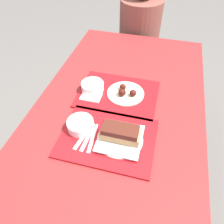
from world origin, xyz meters
TOP-DOWN VIEW (x-y plane):
  - ground_plane at (0.00, 0.00)m, footprint 12.00×12.00m
  - picnic_table at (0.00, 0.00)m, footprint 0.91×1.81m
  - picnic_bench_far at (0.00, 1.13)m, footprint 0.87×0.28m
  - tray_near at (-0.00, -0.16)m, footprint 0.44×0.33m
  - tray_far at (-0.03, 0.16)m, footprint 0.44×0.33m
  - bowl_coleslaw_near at (-0.14, -0.13)m, footprint 0.13×0.13m
  - brisket_sandwich_plate at (0.06, -0.16)m, footprint 0.21×0.21m
  - plastic_fork_near at (-0.09, -0.18)m, footprint 0.03×0.17m
  - plastic_knife_near at (-0.07, -0.18)m, footprint 0.03×0.17m
  - plastic_spoon_near at (-0.11, -0.18)m, footprint 0.05×0.17m
  - condiment_packet at (-0.03, -0.08)m, footprint 0.04×0.03m
  - bowl_coleslaw_far at (-0.18, 0.16)m, footprint 0.13×0.13m
  - wings_plate_far at (0.02, 0.17)m, footprint 0.21×0.21m
  - napkin_far at (-0.17, 0.09)m, footprint 0.11×0.08m
  - person_seated_across at (-0.06, 1.13)m, footprint 0.36×0.36m

SIDE VIEW (x-z plane):
  - ground_plane at x=0.00m, z-range 0.00..0.00m
  - picnic_bench_far at x=0.00m, z-range 0.16..0.61m
  - picnic_table at x=0.00m, z-range 0.28..1.01m
  - person_seated_across at x=-0.06m, z-range 0.39..1.07m
  - tray_near at x=0.00m, z-range 0.73..0.74m
  - tray_far at x=-0.03m, z-range 0.73..0.74m
  - plastic_fork_near at x=-0.09m, z-range 0.74..0.75m
  - plastic_knife_near at x=-0.07m, z-range 0.74..0.75m
  - plastic_spoon_near at x=-0.11m, z-range 0.74..0.75m
  - condiment_packet at x=-0.03m, z-range 0.74..0.75m
  - napkin_far at x=-0.17m, z-range 0.74..0.75m
  - wings_plate_far at x=0.02m, z-range 0.73..0.78m
  - bowl_coleslaw_near at x=-0.14m, z-range 0.74..0.79m
  - bowl_coleslaw_far at x=-0.18m, z-range 0.74..0.79m
  - brisket_sandwich_plate at x=0.06m, z-range 0.73..0.82m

